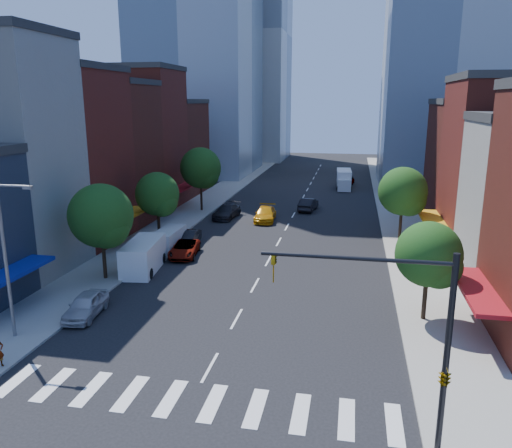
{
  "coord_description": "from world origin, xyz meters",
  "views": [
    {
      "loc": [
        6.77,
        -22.28,
        13.36
      ],
      "look_at": [
        0.3,
        10.86,
        5.0
      ],
      "focal_mm": 35.0,
      "sensor_mm": 36.0,
      "label": 1
    }
  ],
  "objects_px": {
    "cargo_van_far": "(168,240)",
    "box_truck": "(344,180)",
    "parked_car_front": "(86,305)",
    "parked_car_third": "(184,249)",
    "pedestrian_far": "(125,262)",
    "taxi": "(265,214)",
    "traffic_car_far": "(349,180)",
    "traffic_car_oncoming": "(308,204)",
    "parked_car_rear": "(227,211)",
    "cargo_van_near": "(143,256)",
    "parked_car_second": "(189,238)"
  },
  "relations": [
    {
      "from": "parked_car_third",
      "to": "traffic_car_oncoming",
      "type": "distance_m",
      "value": 22.81
    },
    {
      "from": "parked_car_front",
      "to": "box_truck",
      "type": "relative_size",
      "value": 0.6
    },
    {
      "from": "traffic_car_far",
      "to": "pedestrian_far",
      "type": "height_order",
      "value": "pedestrian_far"
    },
    {
      "from": "parked_car_rear",
      "to": "parked_car_second",
      "type": "bearing_deg",
      "value": -87.78
    },
    {
      "from": "traffic_car_oncoming",
      "to": "box_truck",
      "type": "bearing_deg",
      "value": -95.64
    },
    {
      "from": "parked_car_third",
      "to": "cargo_van_far",
      "type": "xyz_separation_m",
      "value": [
        -2.0,
        1.35,
        0.3
      ]
    },
    {
      "from": "traffic_car_oncoming",
      "to": "traffic_car_far",
      "type": "height_order",
      "value": "traffic_car_oncoming"
    },
    {
      "from": "parked_car_second",
      "to": "taxi",
      "type": "bearing_deg",
      "value": 61.68
    },
    {
      "from": "cargo_van_far",
      "to": "pedestrian_far",
      "type": "bearing_deg",
      "value": -98.08
    },
    {
      "from": "parked_car_rear",
      "to": "traffic_car_oncoming",
      "type": "xyz_separation_m",
      "value": [
        9.0,
        5.82,
        0.01
      ]
    },
    {
      "from": "cargo_van_far",
      "to": "traffic_car_far",
      "type": "xyz_separation_m",
      "value": [
        15.69,
        41.71,
        -0.28
      ]
    },
    {
      "from": "parked_car_front",
      "to": "box_truck",
      "type": "bearing_deg",
      "value": 68.1
    },
    {
      "from": "taxi",
      "to": "traffic_car_oncoming",
      "type": "relative_size",
      "value": 1.13
    },
    {
      "from": "cargo_van_near",
      "to": "parked_car_front",
      "type": "bearing_deg",
      "value": -97.07
    },
    {
      "from": "parked_car_rear",
      "to": "traffic_car_far",
      "type": "xyz_separation_m",
      "value": [
        13.69,
        27.92,
        -0.09
      ]
    },
    {
      "from": "traffic_car_oncoming",
      "to": "cargo_van_far",
      "type": "bearing_deg",
      "value": 68.05
    },
    {
      "from": "cargo_van_near",
      "to": "taxi",
      "type": "relative_size",
      "value": 1.1
    },
    {
      "from": "parked_car_front",
      "to": "pedestrian_far",
      "type": "bearing_deg",
      "value": 91.68
    },
    {
      "from": "parked_car_second",
      "to": "taxi",
      "type": "xyz_separation_m",
      "value": [
        5.39,
        11.28,
        0.09
      ]
    },
    {
      "from": "parked_car_front",
      "to": "taxi",
      "type": "xyz_separation_m",
      "value": [
        6.68,
        27.8,
        0.05
      ]
    },
    {
      "from": "parked_car_second",
      "to": "box_truck",
      "type": "xyz_separation_m",
      "value": [
        13.68,
        34.93,
        0.65
      ]
    },
    {
      "from": "parked_car_rear",
      "to": "traffic_car_far",
      "type": "relative_size",
      "value": 1.32
    },
    {
      "from": "box_truck",
      "to": "traffic_car_far",
      "type": "bearing_deg",
      "value": 78.73
    },
    {
      "from": "traffic_car_far",
      "to": "parked_car_second",
      "type": "bearing_deg",
      "value": 75.37
    },
    {
      "from": "traffic_car_far",
      "to": "pedestrian_far",
      "type": "relative_size",
      "value": 2.32
    },
    {
      "from": "parked_car_rear",
      "to": "box_truck",
      "type": "bearing_deg",
      "value": 66.25
    },
    {
      "from": "parked_car_rear",
      "to": "traffic_car_oncoming",
      "type": "bearing_deg",
      "value": 38.51
    },
    {
      "from": "parked_car_front",
      "to": "parked_car_second",
      "type": "distance_m",
      "value": 16.57
    },
    {
      "from": "cargo_van_near",
      "to": "cargo_van_far",
      "type": "bearing_deg",
      "value": 83.24
    },
    {
      "from": "taxi",
      "to": "traffic_car_far",
      "type": "relative_size",
      "value": 1.33
    },
    {
      "from": "cargo_van_far",
      "to": "taxi",
      "type": "distance_m",
      "value": 14.77
    },
    {
      "from": "cargo_van_far",
      "to": "taxi",
      "type": "xyz_separation_m",
      "value": [
        6.68,
        13.17,
        -0.19
      ]
    },
    {
      "from": "traffic_car_oncoming",
      "to": "pedestrian_far",
      "type": "height_order",
      "value": "pedestrian_far"
    },
    {
      "from": "parked_car_third",
      "to": "taxi",
      "type": "relative_size",
      "value": 0.89
    },
    {
      "from": "traffic_car_far",
      "to": "parked_car_rear",
      "type": "bearing_deg",
      "value": 69.13
    },
    {
      "from": "cargo_van_near",
      "to": "box_truck",
      "type": "distance_m",
      "value": 45.09
    },
    {
      "from": "parked_car_third",
      "to": "cargo_van_far",
      "type": "relative_size",
      "value": 1.04
    },
    {
      "from": "traffic_car_oncoming",
      "to": "pedestrian_far",
      "type": "xyz_separation_m",
      "value": [
        -12.0,
        -26.49,
        0.24
      ]
    },
    {
      "from": "box_truck",
      "to": "parked_car_third",
      "type": "bearing_deg",
      "value": -111.62
    },
    {
      "from": "parked_car_rear",
      "to": "pedestrian_far",
      "type": "distance_m",
      "value": 20.89
    },
    {
      "from": "taxi",
      "to": "traffic_car_far",
      "type": "height_order",
      "value": "taxi"
    },
    {
      "from": "traffic_car_oncoming",
      "to": "parked_car_second",
      "type": "bearing_deg",
      "value": 68.62
    },
    {
      "from": "taxi",
      "to": "parked_car_front",
      "type": "bearing_deg",
      "value": -107.2
    },
    {
      "from": "box_truck",
      "to": "cargo_van_far",
      "type": "bearing_deg",
      "value": -114.98
    },
    {
      "from": "taxi",
      "to": "box_truck",
      "type": "xyz_separation_m",
      "value": [
        8.29,
        23.65,
        0.57
      ]
    },
    {
      "from": "parked_car_front",
      "to": "parked_car_third",
      "type": "relative_size",
      "value": 0.9
    },
    {
      "from": "cargo_van_far",
      "to": "traffic_car_oncoming",
      "type": "height_order",
      "value": "cargo_van_far"
    },
    {
      "from": "parked_car_third",
      "to": "traffic_car_oncoming",
      "type": "xyz_separation_m",
      "value": [
        9.0,
        20.96,
        0.12
      ]
    },
    {
      "from": "parked_car_front",
      "to": "parked_car_second",
      "type": "xyz_separation_m",
      "value": [
        1.29,
        16.51,
        -0.04
      ]
    },
    {
      "from": "cargo_van_far",
      "to": "box_truck",
      "type": "bearing_deg",
      "value": 68.06
    }
  ]
}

